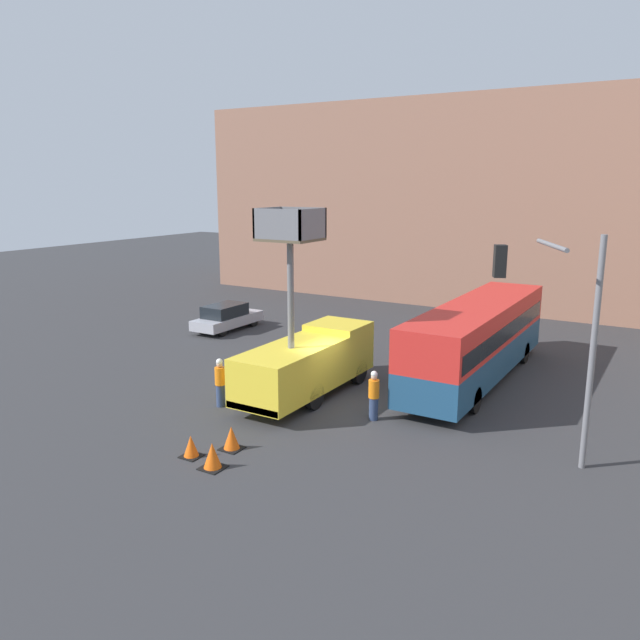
{
  "coord_description": "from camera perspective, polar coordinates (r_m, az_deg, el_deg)",
  "views": [
    {
      "loc": [
        10.99,
        -19.42,
        8.22
      ],
      "look_at": [
        -1.42,
        1.17,
        2.86
      ],
      "focal_mm": 35.0,
      "sensor_mm": 36.0,
      "label": 1
    }
  ],
  "objects": [
    {
      "name": "traffic_light_pole",
      "position": [
        18.7,
        21.3,
        0.25
      ],
      "size": [
        2.75,
        2.5,
        6.82
      ],
      "color": "slate",
      "rests_on": "ground_plane"
    },
    {
      "name": "traffic_cone_mid_road",
      "position": [
        19.76,
        -11.71,
        -11.28
      ],
      "size": [
        0.6,
        0.6,
        0.68
      ],
      "color": "black",
      "rests_on": "ground_plane"
    },
    {
      "name": "utility_truck",
      "position": [
        24.2,
        -1.14,
        -3.54
      ],
      "size": [
        2.26,
        7.11,
        7.31
      ],
      "color": "yellow",
      "rests_on": "ground_plane"
    },
    {
      "name": "traffic_cone_far_side",
      "position": [
        20.05,
        -8.1,
        -10.67
      ],
      "size": [
        0.66,
        0.66,
        0.75
      ],
      "color": "black",
      "rests_on": "ground_plane"
    },
    {
      "name": "traffic_cone_near_truck",
      "position": [
        18.9,
        -9.81,
        -12.18
      ],
      "size": [
        0.69,
        0.69,
        0.79
      ],
      "color": "black",
      "rests_on": "ground_plane"
    },
    {
      "name": "building_backdrop_far",
      "position": [
        45.34,
        17.3,
        10.21
      ],
      "size": [
        44.0,
        10.0,
        13.59
      ],
      "color": "#936651",
      "rests_on": "ground_plane"
    },
    {
      "name": "parked_car_curbside",
      "position": [
        35.5,
        -8.53,
        0.27
      ],
      "size": [
        1.73,
        4.48,
        1.49
      ],
      "color": "#A8A8B2",
      "rests_on": "ground_plane"
    },
    {
      "name": "road_worker_near_truck",
      "position": [
        23.53,
        -9.12,
        -5.66
      ],
      "size": [
        0.38,
        0.38,
        1.85
      ],
      "rotation": [
        0.0,
        0.0,
        4.51
      ],
      "color": "navy",
      "rests_on": "ground_plane"
    },
    {
      "name": "city_bus",
      "position": [
        26.77,
        14.2,
        -1.45
      ],
      "size": [
        2.53,
        12.06,
        3.3
      ],
      "rotation": [
        0.0,
        0.0,
        1.23
      ],
      "color": "navy",
      "rests_on": "ground_plane"
    },
    {
      "name": "ground_plane",
      "position": [
        23.78,
        1.48,
        -7.67
      ],
      "size": [
        120.0,
        120.0,
        0.0
      ],
      "primitive_type": "plane",
      "color": "#333335"
    },
    {
      "name": "road_worker_directing",
      "position": [
        22.05,
        4.94,
        -6.9
      ],
      "size": [
        0.38,
        0.38,
        1.79
      ],
      "rotation": [
        0.0,
        0.0,
        0.33
      ],
      "color": "navy",
      "rests_on": "ground_plane"
    }
  ]
}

